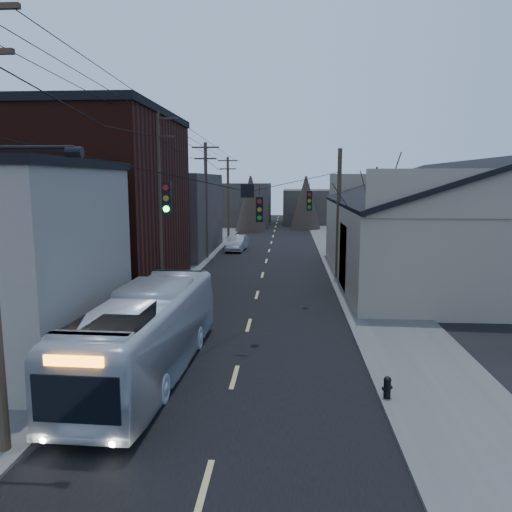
# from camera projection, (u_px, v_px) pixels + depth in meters

# --- Properties ---
(road_surface) EXTENTS (9.00, 110.00, 0.02)m
(road_surface) POSITION_uv_depth(u_px,v_px,m) (265.00, 265.00, 38.30)
(road_surface) COLOR black
(road_surface) RESTS_ON ground
(sidewalk_left) EXTENTS (4.00, 110.00, 0.12)m
(sidewalk_left) POSITION_uv_depth(u_px,v_px,m) (182.00, 264.00, 38.70)
(sidewalk_left) COLOR #474744
(sidewalk_left) RESTS_ON ground
(sidewalk_right) EXTENTS (4.00, 110.00, 0.12)m
(sidewalk_right) POSITION_uv_depth(u_px,v_px,m) (351.00, 266.00, 37.87)
(sidewalk_right) COLOR #474744
(sidewalk_right) RESTS_ON ground
(building_brick) EXTENTS (10.00, 12.00, 10.00)m
(building_brick) POSITION_uv_depth(u_px,v_px,m) (82.00, 207.00, 28.31)
(building_brick) COLOR black
(building_brick) RESTS_ON ground
(building_left_far) EXTENTS (9.00, 14.00, 7.00)m
(building_left_far) POSITION_uv_depth(u_px,v_px,m) (162.00, 214.00, 44.29)
(building_left_far) COLOR #37312C
(building_left_far) RESTS_ON ground
(warehouse) EXTENTS (16.16, 20.60, 7.73)m
(warehouse) POSITION_uv_depth(u_px,v_px,m) (463.00, 240.00, 32.13)
(warehouse) COLOR #7D725B
(warehouse) RESTS_ON ground
(building_far_left) EXTENTS (10.00, 12.00, 6.00)m
(building_far_left) POSITION_uv_depth(u_px,v_px,m) (235.00, 204.00, 72.75)
(building_far_left) COLOR #37312C
(building_far_left) RESTS_ON ground
(building_far_right) EXTENTS (12.00, 14.00, 5.00)m
(building_far_right) POSITION_uv_depth(u_px,v_px,m) (322.00, 206.00, 76.93)
(building_far_right) COLOR #37312C
(building_far_right) RESTS_ON ground
(bare_tree) EXTENTS (0.40, 0.40, 7.20)m
(bare_tree) POSITION_uv_depth(u_px,v_px,m) (375.00, 233.00, 27.47)
(bare_tree) COLOR black
(bare_tree) RESTS_ON ground
(utility_lines) EXTENTS (11.24, 45.28, 10.50)m
(utility_lines) POSITION_uv_depth(u_px,v_px,m) (213.00, 204.00, 31.97)
(utility_lines) COLOR #382B1E
(utility_lines) RESTS_ON ground
(bus) EXTENTS (2.84, 10.57, 2.92)m
(bus) POSITION_uv_depth(u_px,v_px,m) (147.00, 333.00, 16.56)
(bus) COLOR silver
(bus) RESTS_ON ground
(parked_car) EXTENTS (1.84, 4.45, 1.43)m
(parked_car) POSITION_uv_depth(u_px,v_px,m) (237.00, 243.00, 46.02)
(parked_car) COLOR #929499
(parked_car) RESTS_ON ground
(fire_hydrant) EXTENTS (0.33, 0.23, 0.67)m
(fire_hydrant) POSITION_uv_depth(u_px,v_px,m) (387.00, 386.00, 14.70)
(fire_hydrant) COLOR black
(fire_hydrant) RESTS_ON sidewalk_right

